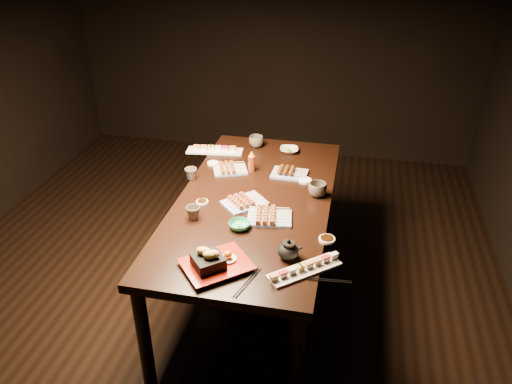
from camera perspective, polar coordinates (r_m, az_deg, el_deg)
ground at (r=3.37m, az=-6.08°, el=-12.66°), size 5.00×5.00×0.00m
dining_table at (r=3.18m, az=-0.19°, el=-6.64°), size 1.36×1.98×0.75m
sushi_platter_near at (r=2.41m, az=5.60°, el=-8.55°), size 0.35×0.32×0.05m
sushi_platter_far at (r=3.57m, az=-4.75°, el=4.95°), size 0.41×0.16×0.05m
yakitori_plate_center at (r=2.91m, az=-1.32°, el=-0.89°), size 0.29×0.29×0.06m
yakitori_plate_right at (r=2.77m, az=1.56°, el=-2.61°), size 0.27×0.21×0.06m
yakitori_plate_left at (r=3.29m, az=-2.98°, el=2.85°), size 0.26×0.23×0.06m
tsukune_plate at (r=3.24m, az=3.86°, el=2.42°), size 0.23×0.17×0.06m
edamame_bowl_green at (r=2.70m, az=-1.90°, el=-3.82°), size 0.16×0.16×0.04m
edamame_bowl_cream at (r=3.57m, az=3.81°, el=4.80°), size 0.15×0.15×0.03m
tempura_tray at (r=2.40m, az=-4.59°, el=-7.53°), size 0.40×0.39×0.11m
teacup_near_left at (r=2.79m, az=-7.17°, el=-2.37°), size 0.09×0.09×0.07m
teacup_mid_right at (r=3.01m, az=7.03°, el=0.28°), size 0.12×0.12×0.09m
teacup_far_left at (r=3.21m, az=-7.44°, el=2.09°), size 0.11×0.11×0.07m
teacup_far_right at (r=3.63m, az=0.02°, el=5.78°), size 0.11×0.11×0.08m
teapot at (r=2.47m, az=3.71°, el=-6.50°), size 0.16×0.16×0.11m
condiment_bottle at (r=3.27m, az=-0.50°, el=3.54°), size 0.05×0.05×0.14m
sauce_dish_west at (r=2.95m, az=-6.18°, el=-1.16°), size 0.10×0.10×0.01m
sauce_dish_east at (r=3.18m, az=5.63°, el=1.31°), size 0.12×0.12×0.01m
sauce_dish_se at (r=2.63m, az=8.10°, el=-5.37°), size 0.11×0.11×0.01m
sauce_dish_nw at (r=3.40m, az=-4.95°, el=3.28°), size 0.09×0.09×0.01m
chopsticks_near at (r=2.34m, az=-1.02°, el=-10.25°), size 0.09×0.23×0.01m
chopsticks_se at (r=2.37m, az=8.39°, el=-9.99°), size 0.21×0.03×0.01m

